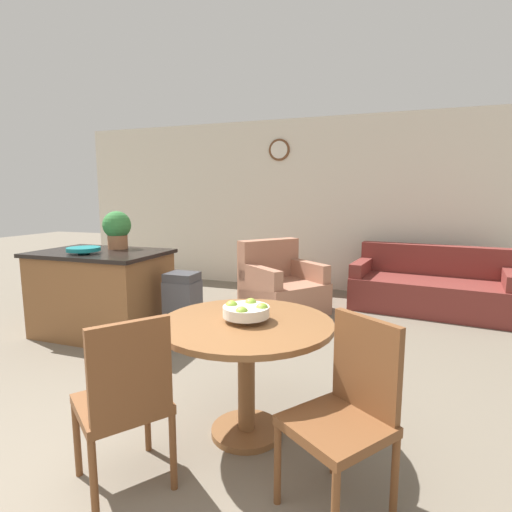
{
  "coord_description": "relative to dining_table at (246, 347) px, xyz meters",
  "views": [
    {
      "loc": [
        1.47,
        -1.07,
        1.49
      ],
      "look_at": [
        0.25,
        2.38,
        0.94
      ],
      "focal_mm": 28.0,
      "sensor_mm": 36.0,
      "label": 1
    }
  ],
  "objects": [
    {
      "name": "potted_plant",
      "position": [
        -2.09,
        1.47,
        0.56
      ],
      "size": [
        0.31,
        0.31,
        0.42
      ],
      "color": "#A36642",
      "rests_on": "kitchen_island"
    },
    {
      "name": "couch",
      "position": [
        1.29,
        3.42,
        -0.29
      ],
      "size": [
        2.04,
        1.21,
        0.83
      ],
      "rotation": [
        0.0,
        0.0,
        -0.14
      ],
      "color": "maroon",
      "rests_on": "ground_plane"
    },
    {
      "name": "armchair",
      "position": [
        -0.55,
        2.72,
        -0.27
      ],
      "size": [
        1.24,
        1.24,
        0.91
      ],
      "rotation": [
        0.0,
        0.0,
        0.9
      ],
      "color": "#A87056",
      "rests_on": "ground_plane"
    },
    {
      "name": "dining_chair_near_right",
      "position": [
        0.66,
        -0.39,
        -0.06
      ],
      "size": [
        0.59,
        0.59,
        0.93
      ],
      "rotation": [
        0.0,
        0.0,
        8.79
      ],
      "color": "brown",
      "rests_on": "ground_plane"
    },
    {
      "name": "teal_bowl",
      "position": [
        -2.18,
        1.04,
        0.38
      ],
      "size": [
        0.33,
        0.33,
        0.06
      ],
      "color": "#147A7F",
      "rests_on": "kitchen_island"
    },
    {
      "name": "trash_bin",
      "position": [
        -1.19,
        1.3,
        -0.21
      ],
      "size": [
        0.32,
        0.28,
        0.72
      ],
      "color": "#47474C",
      "rests_on": "ground_plane"
    },
    {
      "name": "kitchen_island",
      "position": [
        -2.14,
        1.23,
        -0.12
      ],
      "size": [
        1.36,
        0.91,
        0.91
      ],
      "color": "brown",
      "rests_on": "ground_plane"
    },
    {
      "name": "dining_chair_near_left",
      "position": [
        -0.39,
        -0.66,
        -0.06
      ],
      "size": [
        0.59,
        0.59,
        0.93
      ],
      "rotation": [
        0.0,
        0.0,
        7.22
      ],
      "color": "brown",
      "rests_on": "ground_plane"
    },
    {
      "name": "fruit_bowl",
      "position": [
        0.0,
        0.0,
        0.23
      ],
      "size": [
        0.28,
        0.28,
        0.12
      ],
      "color": "silver",
      "rests_on": "dining_table"
    },
    {
      "name": "wall_back",
      "position": [
        -0.64,
        4.18,
        0.78
      ],
      "size": [
        8.0,
        0.09,
        2.7
      ],
      "color": "silver",
      "rests_on": "ground_plane"
    },
    {
      "name": "dining_table",
      "position": [
        0.0,
        0.0,
        0.0
      ],
      "size": [
        1.06,
        1.06,
        0.74
      ],
      "color": "brown",
      "rests_on": "ground_plane"
    }
  ]
}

